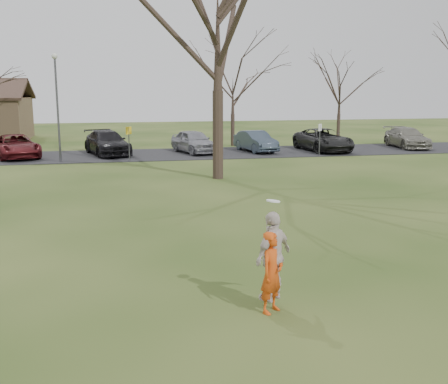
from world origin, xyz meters
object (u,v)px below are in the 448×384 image
Objects in this scene: player_defender at (272,272)px; car_7 at (407,138)px; lamp_post at (57,94)px; car_2 at (16,146)px; car_4 at (194,141)px; car_5 at (256,141)px; car_3 at (107,143)px; big_tree at (218,29)px; car_6 at (323,140)px; catching_play at (273,256)px.

player_defender is 0.33× the size of car_7.
lamp_post reaches higher than car_7.
lamp_post is (2.89, -2.58, 3.21)m from car_2.
car_5 is (4.25, -0.13, -0.06)m from car_4.
player_defender is 26.08m from car_4.
car_2 is at bearing -173.35° from car_7.
car_3 is 1.17× the size of car_4.
car_2 is at bearing 137.22° from big_tree.
car_6 is (4.68, -0.55, 0.06)m from car_5.
catching_play reaches higher than car_2.
lamp_post is (-24.12, -2.84, 3.21)m from car_7.
big_tree is (10.89, -10.08, 6.24)m from car_2.
car_5 is at bearing 75.60° from catching_play.
car_4 is 0.82× the size of car_6.
car_5 is at bearing 11.83° from lamp_post.
car_6 is at bearing 65.82° from catching_play.
car_7 is 2.43× the size of catching_play.
big_tree reaches higher than catching_play.
big_tree reaches higher than car_5.
car_4 is 0.72× the size of lamp_post.
player_defender reaches higher than car_6.
player_defender is 0.79× the size of catching_play.
car_6 is at bearing -20.54° from car_4.
car_5 is at bearing 65.46° from big_tree.
player_defender is 0.33m from catching_play.
player_defender is at bearing -97.37° from big_tree.
big_tree is at bearing -141.22° from car_7.
big_tree is (-4.63, -10.15, 6.26)m from car_5.
player_defender is at bearing -75.56° from lamp_post.
car_2 is 1.04× the size of car_7.
lamp_post reaches higher than catching_play.
catching_play reaches higher than car_7.
big_tree is at bearing -62.15° from car_2.
car_3 is 9.94m from car_5.
lamp_post reaches higher than car_3.
car_7 is (21.42, -0.20, -0.05)m from car_3.
car_6 is 0.88× the size of lamp_post.
car_6 is 1.11× the size of car_7.
car_2 is 2.53× the size of catching_play.
car_3 is 5.15m from lamp_post.
car_3 is at bearing 97.31° from catching_play.
car_5 is at bearing -17.43° from car_3.
lamp_post is 0.45× the size of big_tree.
car_4 is 9.38m from lamp_post.
lamp_post is (-17.31, -2.10, 3.17)m from car_6.
car_2 is 20.21m from car_6.
car_7 is at bearing -18.82° from car_2.
car_4 is at bearing 87.88° from big_tree.
car_3 is at bearing 48.38° from lamp_post.
car_4 is 15.74m from car_7.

